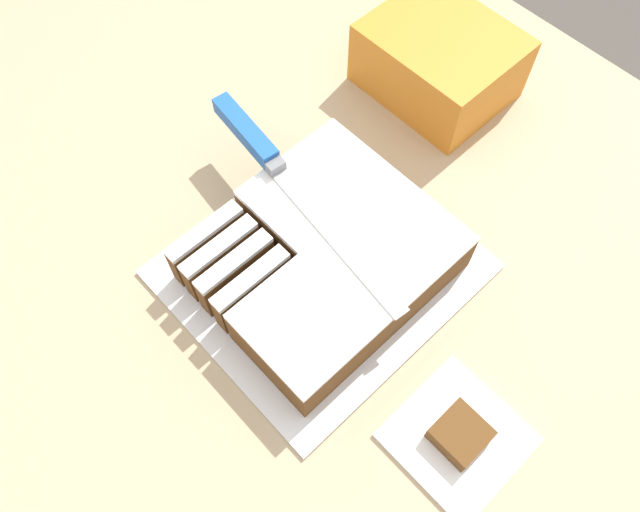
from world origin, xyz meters
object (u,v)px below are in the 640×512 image
object	(u,v)px
cake	(326,256)
knife	(263,151)
cake_board	(320,270)
storage_box	(439,61)
brownie	(460,434)

from	to	relation	value
cake	knife	bearing A→B (deg)	169.03
cake_board	storage_box	bearing A→B (deg)	108.04
cake	brownie	size ratio (longest dim) A/B	5.25
cake_board	brownie	size ratio (longest dim) A/B	6.44
knife	storage_box	distance (m)	0.29
knife	storage_box	world-z (taller)	storage_box
brownie	cake	bearing A→B (deg)	171.41
knife	storage_box	xyz separation A→B (m)	(0.03, 0.29, -0.03)
cake_board	knife	world-z (taller)	knife
knife	storage_box	bearing A→B (deg)	91.22
cake_board	cake	xyz separation A→B (m)	(0.00, 0.01, 0.04)
knife	brownie	size ratio (longest dim) A/B	6.91
cake_board	brownie	distance (m)	0.25
knife	brownie	distance (m)	0.39
cake	brownie	distance (m)	0.24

